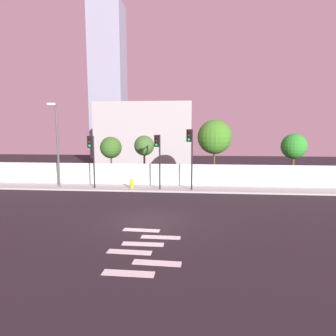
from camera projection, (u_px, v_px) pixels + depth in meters
name	position (u px, v px, depth m)	size (l,w,h in m)	color
ground_plane	(149.00, 220.00, 15.52)	(80.00, 80.00, 0.00)	black
sidewalk	(165.00, 189.00, 23.61)	(36.00, 2.40, 0.15)	#A3A3A3
perimeter_wall	(166.00, 174.00, 24.75)	(36.00, 0.18, 1.80)	silver
crosswalk_marking	(144.00, 248.00, 11.86)	(3.02, 4.74, 0.01)	silver
traffic_light_left	(158.00, 150.00, 22.12)	(0.38, 1.07, 4.32)	black
traffic_light_center	(92.00, 150.00, 22.38)	(0.38, 1.42, 4.25)	black
traffic_light_right	(190.00, 146.00, 21.56)	(0.47, 1.68, 4.75)	black
street_lamp_curbside	(57.00, 139.00, 23.13)	(0.91, 1.99, 6.75)	#4C4C51
fire_hydrant	(132.00, 183.00, 23.16)	(0.44, 0.26, 0.81)	gold
roadside_tree_leftmost	(111.00, 148.00, 26.07)	(1.95, 1.95, 4.24)	brown
roadside_tree_midleft	(144.00, 146.00, 25.78)	(1.80, 1.80, 4.35)	brown
roadside_tree_midright	(215.00, 137.00, 25.13)	(2.99, 2.99, 5.74)	brown
roadside_tree_rightmost	(294.00, 147.00, 24.65)	(2.16, 2.16, 4.55)	brown
low_building_distant	(145.00, 135.00, 38.53)	(12.35, 6.00, 8.36)	#A6A6A6
tower_on_skyline	(108.00, 83.00, 49.95)	(5.56, 5.00, 26.06)	#848DA0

